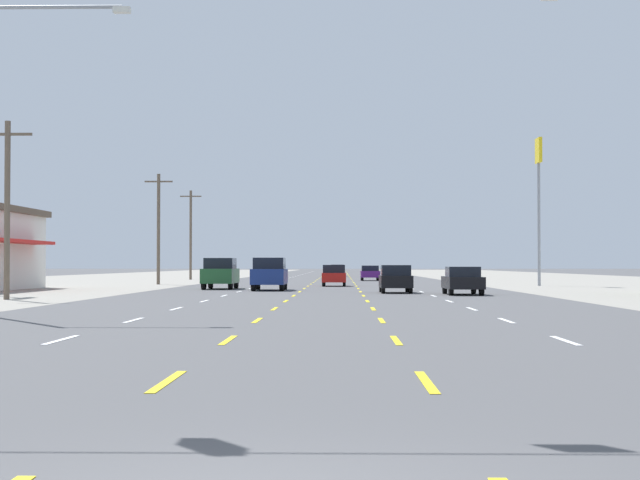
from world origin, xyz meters
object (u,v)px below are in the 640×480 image
object	(u,v)px
hatchback_center_turn_far	(334,275)
pole_sign_right_row_2	(539,179)
hatchback_inner_right_near	(396,279)
hatchback_center_turn_farthest	(338,271)
suv_far_left_midfar	(220,273)
streetlight_left_row_0	(4,131)
sedan_far_right_nearest	(463,280)
suv_inner_left_mid	(270,273)
sedan_inner_right_farther	(370,273)

from	to	relation	value
hatchback_center_turn_far	pole_sign_right_row_2	xyz separation A→B (m)	(15.06, 1.34, 7.10)
hatchback_inner_right_near	hatchback_center_turn_farthest	xyz separation A→B (m)	(-3.41, 73.08, 0.00)
suv_far_left_midfar	streetlight_left_row_0	size ratio (longest dim) A/B	0.50
hatchback_center_turn_farthest	sedan_far_right_nearest	bearing A→B (deg)	-84.97
suv_inner_left_mid	hatchback_center_turn_far	size ratio (longest dim) A/B	1.26
suv_inner_left_mid	sedan_inner_right_farther	xyz separation A→B (m)	(7.17, 36.81, -0.27)
sedan_far_right_nearest	suv_inner_left_mid	world-z (taller)	suv_inner_left_mid
sedan_far_right_nearest	pole_sign_right_row_2	bearing A→B (deg)	69.47
suv_inner_left_mid	hatchback_center_turn_far	distance (m)	12.58
suv_inner_left_mid	streetlight_left_row_0	distance (m)	32.02
suv_far_left_midfar	hatchback_center_turn_far	world-z (taller)	suv_far_left_midfar
sedan_inner_right_farther	hatchback_inner_right_near	bearing A→B (deg)	-89.74
sedan_inner_right_farther	streetlight_left_row_0	world-z (taller)	streetlight_left_row_0
sedan_far_right_nearest	suv_inner_left_mid	distance (m)	13.75
sedan_far_right_nearest	streetlight_left_row_0	xyz separation A→B (m)	(-16.65, -22.44, 4.91)
pole_sign_right_row_2	suv_far_left_midfar	bearing A→B (deg)	-155.70
pole_sign_right_row_2	sedan_inner_right_farther	bearing A→B (deg)	116.55
suv_far_left_midfar	hatchback_center_turn_far	distance (m)	11.33
sedan_far_right_nearest	streetlight_left_row_0	size ratio (longest dim) A/B	0.46
streetlight_left_row_0	hatchback_center_turn_far	bearing A→B (deg)	77.16
sedan_far_right_nearest	suv_far_left_midfar	size ratio (longest dim) A/B	0.92
suv_inner_left_mid	sedan_inner_right_farther	distance (m)	37.51
hatchback_inner_right_near	streetlight_left_row_0	xyz separation A→B (m)	(-13.34, -25.73, 4.88)
sedan_inner_right_farther	streetlight_left_row_0	bearing A→B (deg)	-100.95
hatchback_center_turn_far	sedan_inner_right_farther	world-z (taller)	hatchback_center_turn_far
sedan_far_right_nearest	hatchback_center_turn_farthest	world-z (taller)	hatchback_center_turn_farthest
suv_far_left_midfar	streetlight_left_row_0	world-z (taller)	streetlight_left_row_0
hatchback_inner_right_near	pole_sign_right_row_2	world-z (taller)	pole_sign_right_row_2
sedan_inner_right_farther	suv_inner_left_mid	bearing A→B (deg)	-101.02
hatchback_center_turn_farthest	streetlight_left_row_0	world-z (taller)	streetlight_left_row_0
sedan_far_right_nearest	suv_far_left_midfar	world-z (taller)	suv_far_left_midfar
hatchback_center_turn_far	pole_sign_right_row_2	bearing A→B (deg)	5.09
hatchback_inner_right_near	hatchback_center_turn_far	world-z (taller)	same
sedan_far_right_nearest	hatchback_center_turn_far	size ratio (longest dim) A/B	1.15
pole_sign_right_row_2	streetlight_left_row_0	size ratio (longest dim) A/B	1.12
sedan_far_right_nearest	pole_sign_right_row_2	size ratio (longest dim) A/B	0.41
sedan_far_right_nearest	hatchback_inner_right_near	xyz separation A→B (m)	(-3.31, 3.29, 0.03)
suv_inner_left_mid	hatchback_center_turn_far	bearing A→B (deg)	72.21
hatchback_inner_right_near	sedan_far_right_nearest	bearing A→B (deg)	-44.77
suv_far_left_midfar	hatchback_center_turn_farthest	size ratio (longest dim) A/B	1.26
hatchback_inner_right_near	streetlight_left_row_0	bearing A→B (deg)	-117.40
suv_inner_left_mid	streetlight_left_row_0	xyz separation A→B (m)	(-5.98, -31.11, 4.64)
hatchback_inner_right_near	hatchback_center_turn_farthest	size ratio (longest dim) A/B	1.00
sedan_inner_right_farther	streetlight_left_row_0	xyz separation A→B (m)	(-13.15, -67.92, 4.91)
suv_inner_left_mid	hatchback_center_turn_farthest	size ratio (longest dim) A/B	1.26
sedan_far_right_nearest	pole_sign_right_row_2	xyz separation A→B (m)	(8.23, 21.99, 7.12)
suv_far_left_midfar	sedan_inner_right_farther	world-z (taller)	suv_far_left_midfar
streetlight_left_row_0	suv_far_left_midfar	bearing A→B (deg)	85.68
hatchback_inner_right_near	suv_far_left_midfar	bearing A→B (deg)	141.19
sedan_far_right_nearest	suv_inner_left_mid	bearing A→B (deg)	140.92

